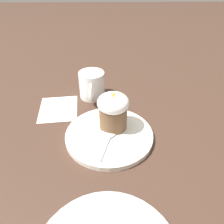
# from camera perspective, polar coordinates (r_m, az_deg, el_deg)

# --- Properties ---
(ground_plane) EXTENTS (4.00, 4.00, 0.00)m
(ground_plane) POSITION_cam_1_polar(r_m,az_deg,el_deg) (0.60, -1.03, -6.55)
(ground_plane) COLOR #3D281E
(dessert_plate) EXTENTS (0.24, 0.24, 0.01)m
(dessert_plate) POSITION_cam_1_polar(r_m,az_deg,el_deg) (0.60, -1.03, -6.06)
(dessert_plate) COLOR white
(dessert_plate) RESTS_ON ground_plane
(carrot_cake) EXTENTS (0.09, 0.09, 0.11)m
(carrot_cake) POSITION_cam_1_polar(r_m,az_deg,el_deg) (0.58, 0.00, 0.47)
(carrot_cake) COLOR brown
(carrot_cake) RESTS_ON dessert_plate
(spoon) EXTENTS (0.13, 0.06, 0.01)m
(spoon) POSITION_cam_1_polar(r_m,az_deg,el_deg) (0.58, -0.96, -6.03)
(spoon) COLOR #B7B7BC
(spoon) RESTS_ON dessert_plate
(coffee_cup) EXTENTS (0.12, 0.09, 0.09)m
(coffee_cup) POSITION_cam_1_polar(r_m,az_deg,el_deg) (0.75, -5.51, 7.00)
(coffee_cup) COLOR white
(coffee_cup) RESTS_ON ground_plane
(paper_napkin) EXTENTS (0.15, 0.13, 0.00)m
(paper_napkin) POSITION_cam_1_polar(r_m,az_deg,el_deg) (0.73, -14.05, 0.86)
(paper_napkin) COLOR white
(paper_napkin) RESTS_ON ground_plane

